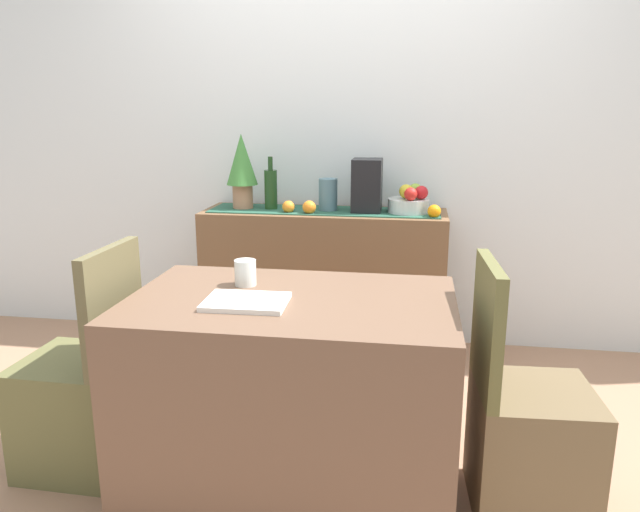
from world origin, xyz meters
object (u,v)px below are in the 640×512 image
Objects in this scene: sideboard_console at (324,282)px; coffee_maker at (367,186)px; fruit_bowl at (409,205)px; wine_bottle at (271,189)px; coffee_cup at (245,273)px; open_book at (246,302)px; dining_table at (292,394)px; ceramic_vase at (328,195)px; potted_plant at (242,166)px; chair_near_window at (83,403)px; chair_by_corner at (527,438)px.

coffee_maker is at bearing 0.00° from sideboard_console.
fruit_bowl is at bearing 0.00° from sideboard_console.
wine_bottle is 1.20m from coffee_cup.
fruit_bowl is 0.77m from wine_bottle.
sideboard_console is at bearing 86.02° from open_book.
dining_table is 4.13× the size of open_book.
potted_plant is at bearing -180.00° from ceramic_vase.
dining_table is 0.41m from open_book.
chair_near_window is at bearing -168.58° from coffee_cup.
chair_near_window is at bearing -127.48° from coffee_maker.
fruit_bowl is at bearing 63.37° from coffee_cup.
open_book is 0.31× the size of chair_near_window.
chair_by_corner is (0.45, -1.31, -0.60)m from fruit_bowl.
wine_bottle reaches higher than coffee_cup.
coffee_maker is (-0.23, 0.00, 0.10)m from fruit_bowl.
coffee_maker is 0.33× the size of chair_near_window.
potted_plant reaches higher than coffee_cup.
coffee_maker is at bearing 180.00° from fruit_bowl.
open_book is (0.24, -1.40, -0.20)m from wine_bottle.
chair_by_corner reaches higher than open_book.
chair_near_window is 1.00× the size of chair_by_corner.
dining_table is at bearing 0.02° from chair_near_window.
fruit_bowl is 1.45m from dining_table.
sideboard_console is at bearing 180.00° from fruit_bowl.
dining_table is 0.85m from chair_near_window.
sideboard_console is 1.44m from open_book.
wine_bottle is 0.33× the size of chair_by_corner.
ceramic_vase reaches higher than chair_by_corner.
chair_by_corner is (0.90, -1.31, -0.65)m from ceramic_vase.
chair_near_window is at bearing -121.05° from ceramic_vase.
potted_plant reaches higher than sideboard_console.
chair_near_window is at bearing -179.98° from dining_table.
open_book is 0.23m from coffee_cup.
chair_near_window is (-1.23, -1.31, -0.60)m from fruit_bowl.
wine_bottle is 1.91m from chair_by_corner.
chair_near_window reaches higher than dining_table.
ceramic_vase is at bearing 180.00° from coffee_maker.
chair_by_corner reaches higher than coffee_cup.
sideboard_console is 1.60m from chair_by_corner.
open_book is 1.10m from chair_by_corner.
coffee_maker is 0.71m from potted_plant.
chair_by_corner is (1.04, -0.13, -0.52)m from coffee_cup.
coffee_cup is 1.17m from chair_by_corner.
coffee_maker is 1.45m from open_book.
ceramic_vase is at bearing 124.48° from chair_by_corner.
dining_table is at bearing -86.63° from sideboard_console.
potted_plant reaches higher than coffee_maker.
coffee_maker reaches higher than dining_table.
coffee_maker is at bearing 0.00° from potted_plant.
chair_by_corner is at bearing -55.52° from ceramic_vase.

